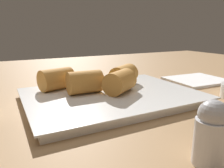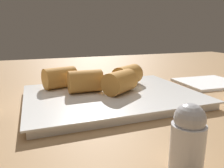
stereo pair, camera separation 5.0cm
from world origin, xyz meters
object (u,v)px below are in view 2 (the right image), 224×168
object	(u,v)px
spoon	(118,76)
salt_shaker	(188,138)
napkin	(209,83)
serving_plate	(112,96)

from	to	relation	value
spoon	salt_shaker	size ratio (longest dim) A/B	2.98
spoon	salt_shaker	world-z (taller)	salt_shaker
napkin	salt_shaker	xyz separation A→B (cm)	(28.01, 26.54, 3.04)
napkin	salt_shaker	distance (cm)	38.71
spoon	salt_shaker	bearing A→B (deg)	77.38
spoon	salt_shaker	distance (cm)	41.19
salt_shaker	napkin	bearing A→B (deg)	-136.55
serving_plate	spoon	world-z (taller)	same
spoon	napkin	distance (cm)	23.38
serving_plate	salt_shaker	xyz separation A→B (cm)	(0.76, 22.61, 2.58)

